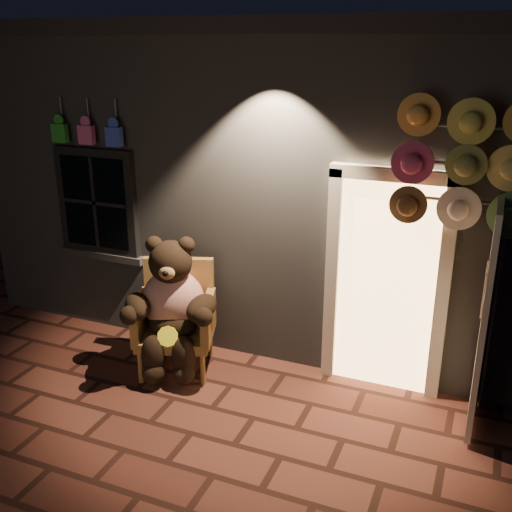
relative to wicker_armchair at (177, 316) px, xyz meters
The scene contains 5 objects.
ground 1.35m from the wicker_armchair, 55.80° to the right, with size 60.00×60.00×0.00m, color #5B2E22.
shop_building 3.27m from the wicker_armchair, 76.87° to the left, with size 7.30×5.95×3.51m.
wicker_armchair is the anchor object (origin of this frame).
teddy_bear 0.23m from the wicker_armchair, 77.69° to the right, with size 0.96×0.90×1.40m.
hat_rack 3.30m from the wicker_armchair, ahead, with size 1.59×0.22×2.82m.
Camera 1 is at (2.21, -3.85, 3.25)m, focal length 42.00 mm.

